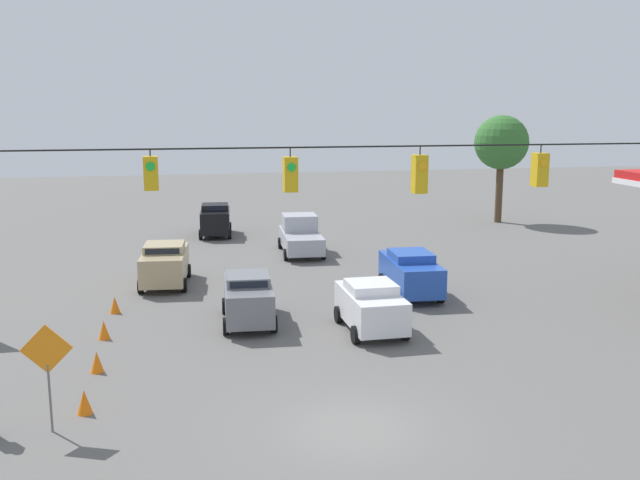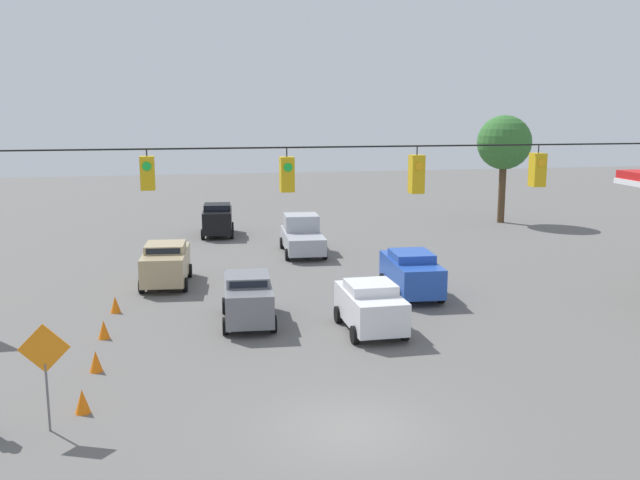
{
  "view_description": "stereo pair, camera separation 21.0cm",
  "coord_description": "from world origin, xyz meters",
  "px_view_note": "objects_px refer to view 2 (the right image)",
  "views": [
    {
      "loc": [
        4.25,
        16.52,
        8.17
      ],
      "look_at": [
        -1.18,
        -10.24,
        2.99
      ],
      "focal_mm": 40.0,
      "sensor_mm": 36.0,
      "label": 1
    },
    {
      "loc": [
        4.05,
        16.56,
        8.17
      ],
      "look_at": [
        -1.18,
        -10.24,
        2.99
      ],
      "focal_mm": 40.0,
      "sensor_mm": 36.0,
      "label": 2
    }
  ],
  "objects_px": {
    "work_zone_sign": "(45,357)",
    "tree_horizon_left": "(504,143)",
    "traffic_cone_nearest": "(82,401)",
    "traffic_cone_second": "(96,361)",
    "sedan_white_crossing_near": "(370,306)",
    "traffic_cone_third": "(104,329)",
    "sedan_grey_withflow_mid": "(248,297)",
    "overhead_signal_span": "(355,237)",
    "pickup_truck_silver_oncoming_deep": "(302,236)",
    "sedan_tan_withflow_far": "(166,263)",
    "sedan_blue_oncoming_far": "(411,272)",
    "sedan_black_withflow_deep": "(218,219)",
    "traffic_cone_fourth": "(115,304)"
  },
  "relations": [
    {
      "from": "overhead_signal_span",
      "to": "sedan_white_crossing_near",
      "type": "height_order",
      "value": "overhead_signal_span"
    },
    {
      "from": "work_zone_sign",
      "to": "pickup_truck_silver_oncoming_deep",
      "type": "bearing_deg",
      "value": -115.93
    },
    {
      "from": "pickup_truck_silver_oncoming_deep",
      "to": "tree_horizon_left",
      "type": "xyz_separation_m",
      "value": [
        -15.57,
        -7.81,
        4.58
      ]
    },
    {
      "from": "sedan_white_crossing_near",
      "to": "traffic_cone_third",
      "type": "bearing_deg",
      "value": -5.83
    },
    {
      "from": "work_zone_sign",
      "to": "traffic_cone_fourth",
      "type": "bearing_deg",
      "value": -94.02
    },
    {
      "from": "sedan_tan_withflow_far",
      "to": "sedan_blue_oncoming_far",
      "type": "xyz_separation_m",
      "value": [
        -10.52,
        3.87,
        -0.01
      ]
    },
    {
      "from": "traffic_cone_fourth",
      "to": "work_zone_sign",
      "type": "height_order",
      "value": "work_zone_sign"
    },
    {
      "from": "sedan_white_crossing_near",
      "to": "sedan_grey_withflow_mid",
      "type": "bearing_deg",
      "value": -23.91
    },
    {
      "from": "sedan_black_withflow_deep",
      "to": "work_zone_sign",
      "type": "relative_size",
      "value": 1.4
    },
    {
      "from": "overhead_signal_span",
      "to": "traffic_cone_third",
      "type": "xyz_separation_m",
      "value": [
        7.01,
        -8.63,
        -4.66
      ]
    },
    {
      "from": "overhead_signal_span",
      "to": "sedan_tan_withflow_far",
      "type": "distance_m",
      "value": 17.32
    },
    {
      "from": "sedan_black_withflow_deep",
      "to": "work_zone_sign",
      "type": "distance_m",
      "value": 27.66
    },
    {
      "from": "traffic_cone_nearest",
      "to": "overhead_signal_span",
      "type": "bearing_deg",
      "value": 161.83
    },
    {
      "from": "sedan_black_withflow_deep",
      "to": "sedan_grey_withflow_mid",
      "type": "height_order",
      "value": "sedan_black_withflow_deep"
    },
    {
      "from": "traffic_cone_second",
      "to": "tree_horizon_left",
      "type": "xyz_separation_m",
      "value": [
        -24.89,
        -24.39,
        5.22
      ]
    },
    {
      "from": "traffic_cone_third",
      "to": "work_zone_sign",
      "type": "distance_m",
      "value": 7.52
    },
    {
      "from": "traffic_cone_third",
      "to": "traffic_cone_second",
      "type": "bearing_deg",
      "value": 91.43
    },
    {
      "from": "traffic_cone_second",
      "to": "traffic_cone_fourth",
      "type": "relative_size",
      "value": 1.0
    },
    {
      "from": "overhead_signal_span",
      "to": "traffic_cone_nearest",
      "type": "relative_size",
      "value": 32.78
    },
    {
      "from": "sedan_white_crossing_near",
      "to": "tree_horizon_left",
      "type": "height_order",
      "value": "tree_horizon_left"
    },
    {
      "from": "sedan_grey_withflow_mid",
      "to": "overhead_signal_span",
      "type": "bearing_deg",
      "value": 100.6
    },
    {
      "from": "sedan_blue_oncoming_far",
      "to": "traffic_cone_nearest",
      "type": "xyz_separation_m",
      "value": [
        12.51,
        9.97,
        -0.67
      ]
    },
    {
      "from": "sedan_blue_oncoming_far",
      "to": "work_zone_sign",
      "type": "bearing_deg",
      "value": 39.62
    },
    {
      "from": "traffic_cone_nearest",
      "to": "traffic_cone_third",
      "type": "distance_m",
      "value": 6.36
    },
    {
      "from": "traffic_cone_third",
      "to": "sedan_grey_withflow_mid",
      "type": "bearing_deg",
      "value": -169.86
    },
    {
      "from": "sedan_tan_withflow_far",
      "to": "sedan_grey_withflow_mid",
      "type": "height_order",
      "value": "sedan_tan_withflow_far"
    },
    {
      "from": "pickup_truck_silver_oncoming_deep",
      "to": "traffic_cone_second",
      "type": "bearing_deg",
      "value": 60.64
    },
    {
      "from": "sedan_grey_withflow_mid",
      "to": "tree_horizon_left",
      "type": "bearing_deg",
      "value": -134.38
    },
    {
      "from": "sedan_tan_withflow_far",
      "to": "tree_horizon_left",
      "type": "distance_m",
      "value": 27.05
    },
    {
      "from": "pickup_truck_silver_oncoming_deep",
      "to": "sedan_tan_withflow_far",
      "type": "relative_size",
      "value": 1.18
    },
    {
      "from": "sedan_grey_withflow_mid",
      "to": "tree_horizon_left",
      "type": "xyz_separation_m",
      "value": [
        -19.76,
        -20.19,
        4.56
      ]
    },
    {
      "from": "sedan_tan_withflow_far",
      "to": "traffic_cone_fourth",
      "type": "relative_size",
      "value": 6.56
    },
    {
      "from": "traffic_cone_third",
      "to": "traffic_cone_fourth",
      "type": "bearing_deg",
      "value": -92.19
    },
    {
      "from": "traffic_cone_third",
      "to": "tree_horizon_left",
      "type": "height_order",
      "value": "tree_horizon_left"
    },
    {
      "from": "traffic_cone_nearest",
      "to": "traffic_cone_second",
      "type": "height_order",
      "value": "same"
    },
    {
      "from": "traffic_cone_second",
      "to": "traffic_cone_third",
      "type": "relative_size",
      "value": 1.0
    },
    {
      "from": "traffic_cone_fourth",
      "to": "work_zone_sign",
      "type": "xyz_separation_m",
      "value": [
        0.74,
        10.58,
        1.65
      ]
    },
    {
      "from": "traffic_cone_fourth",
      "to": "traffic_cone_third",
      "type": "bearing_deg",
      "value": 87.81
    },
    {
      "from": "work_zone_sign",
      "to": "tree_horizon_left",
      "type": "distance_m",
      "value": 38.42
    },
    {
      "from": "sedan_tan_withflow_far",
      "to": "work_zone_sign",
      "type": "relative_size",
      "value": 1.56
    },
    {
      "from": "sedan_grey_withflow_mid",
      "to": "work_zone_sign",
      "type": "relative_size",
      "value": 1.49
    },
    {
      "from": "traffic_cone_fourth",
      "to": "traffic_cone_second",
      "type": "bearing_deg",
      "value": 89.62
    },
    {
      "from": "sedan_blue_oncoming_far",
      "to": "work_zone_sign",
      "type": "distance_m",
      "value": 17.16
    },
    {
      "from": "pickup_truck_silver_oncoming_deep",
      "to": "sedan_white_crossing_near",
      "type": "relative_size",
      "value": 1.34
    },
    {
      "from": "sedan_black_withflow_deep",
      "to": "sedan_blue_oncoming_far",
      "type": "bearing_deg",
      "value": 115.01
    },
    {
      "from": "overhead_signal_span",
      "to": "traffic_cone_second",
      "type": "bearing_deg",
      "value": -37.78
    },
    {
      "from": "sedan_black_withflow_deep",
      "to": "sedan_white_crossing_near",
      "type": "height_order",
      "value": "sedan_black_withflow_deep"
    },
    {
      "from": "sedan_tan_withflow_far",
      "to": "traffic_cone_second",
      "type": "xyz_separation_m",
      "value": [
        1.98,
        10.75,
        -0.68
      ]
    },
    {
      "from": "overhead_signal_span",
      "to": "sedan_tan_withflow_far",
      "type": "bearing_deg",
      "value": -72.94
    },
    {
      "from": "sedan_blue_oncoming_far",
      "to": "traffic_cone_nearest",
      "type": "bearing_deg",
      "value": 38.55
    }
  ]
}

